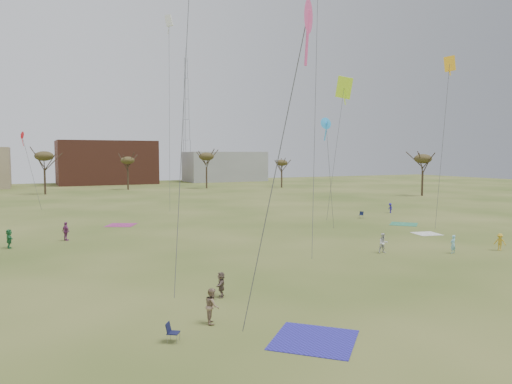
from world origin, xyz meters
name	(u,v)px	position (x,y,z in m)	size (l,w,h in m)	color
ground	(354,312)	(0.00, 0.00, 0.00)	(260.00, 260.00, 0.00)	#354B17
spectator_fore_b	(212,306)	(-7.36, 1.62, 0.87)	(0.85, 0.66, 1.75)	#8D725A
spectator_fore_c	(221,285)	(-5.38, 5.46, 0.74)	(1.38, 0.44, 1.49)	brown
flyer_mid_b	(500,242)	(21.39, 7.79, 0.73)	(0.95, 0.54, 1.47)	gold
flyer_mid_c	(453,244)	(16.74, 8.65, 0.77)	(0.56, 0.37, 1.54)	#83C9DB
spectator_mid_d	(66,231)	(-12.15, 29.05, 0.91)	(1.06, 0.44, 1.81)	#843773
spectator_mid_e	(383,243)	(11.56, 11.30, 0.83)	(0.81, 0.63, 1.67)	silver
flyer_far_a	(9,239)	(-16.96, 27.21, 0.85)	(1.57, 0.50, 1.69)	#26723D
flyer_far_c	(390,208)	(30.93, 32.64, 0.70)	(0.90, 0.52, 1.40)	#281F91
blanket_blue	(314,340)	(-4.00, -2.40, 0.00)	(3.55, 3.55, 0.03)	#2B26A6
blanket_cream	(427,234)	(22.15, 16.99, 0.00)	(2.49, 2.49, 0.03)	silver
blanket_plum	(121,225)	(-5.57, 37.08, 0.00)	(3.09, 3.09, 0.03)	#9B2F72
blanket_olive	(404,224)	(24.90, 23.34, 0.00)	(3.06, 3.06, 0.03)	#30845D
camp_chair_left	(173,336)	(-9.76, 0.11, 0.26)	(0.73, 0.72, 0.87)	#141637
camp_chair_right	(361,216)	(23.72, 29.92, 0.26)	(0.74, 0.73, 0.87)	#151D3A
kites_aloft	(228,24)	(1.47, 21.00, 20.05)	(48.24, 60.77, 25.51)	#2795E1
tree_line	(96,160)	(-2.85, 79.12, 7.09)	(117.44, 49.32, 8.91)	#3A2B1E
building_brick	(106,162)	(5.00, 120.00, 6.00)	(26.00, 16.00, 12.00)	brown
building_grey	(225,166)	(40.00, 118.00, 4.50)	(24.00, 12.00, 9.00)	gray
radio_tower	(186,119)	(30.00, 125.00, 19.21)	(1.51, 1.72, 41.00)	#9EA3A8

